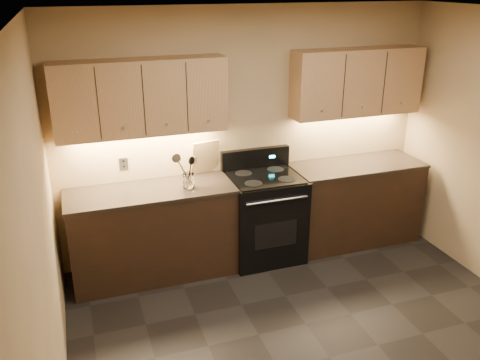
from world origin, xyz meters
name	(u,v)px	position (x,y,z in m)	size (l,w,h in m)	color
floor	(330,357)	(0.00, 0.00, 0.00)	(4.00, 4.00, 0.00)	black
ceiling	(358,18)	(0.00, 0.00, 2.60)	(4.00, 4.00, 0.00)	silver
wall_back	(247,134)	(0.00, 2.00, 1.30)	(4.00, 0.04, 2.60)	tan
wall_left	(41,257)	(-2.00, 0.00, 1.30)	(0.04, 4.00, 2.60)	tan
counter_left	(153,233)	(-1.10, 1.70, 0.47)	(1.62, 0.62, 0.93)	black
counter_right	(354,202)	(1.18, 1.70, 0.47)	(1.46, 0.62, 0.93)	black
stove	(264,215)	(0.08, 1.68, 0.48)	(0.76, 0.68, 1.14)	black
upper_cab_left	(141,97)	(-1.10, 1.85, 1.80)	(1.60, 0.30, 0.70)	tan
upper_cab_right	(357,82)	(1.18, 1.85, 1.80)	(1.44, 0.30, 0.70)	tan
outlet_plate	(124,164)	(-1.30, 1.99, 1.12)	(0.09, 0.01, 0.12)	#B2B5BA
utensil_crock	(189,181)	(-0.73, 1.64, 1.00)	(0.13, 0.13, 0.14)	white
cutting_board	(205,157)	(-0.48, 1.95, 1.11)	(0.29, 0.02, 0.37)	#DDB377
wooden_spoon	(187,172)	(-0.75, 1.62, 1.10)	(0.06, 0.06, 0.30)	#DDB377
black_spoon	(187,171)	(-0.74, 1.65, 1.10)	(0.06, 0.06, 0.30)	black
steel_spatula	(192,169)	(-0.70, 1.65, 1.12)	(0.08, 0.08, 0.34)	silver
steel_skimmer	(190,169)	(-0.71, 1.63, 1.12)	(0.09, 0.09, 0.35)	silver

